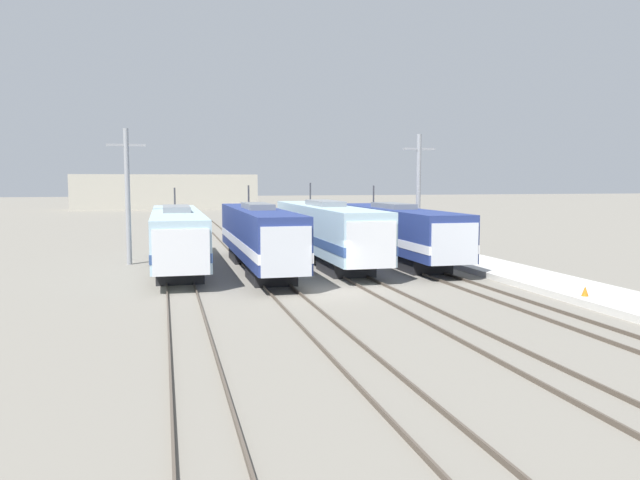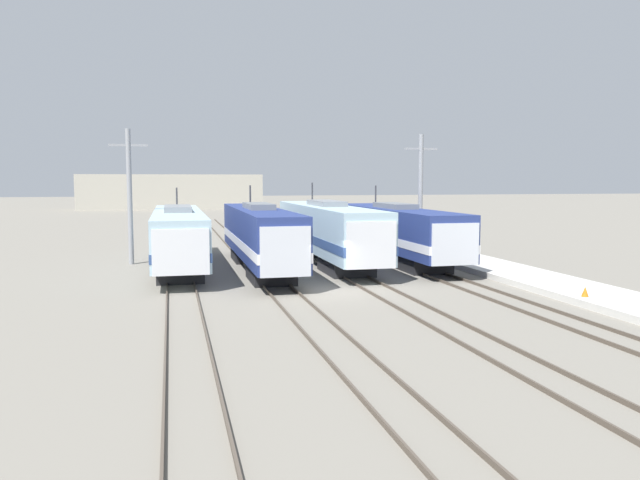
# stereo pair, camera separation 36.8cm
# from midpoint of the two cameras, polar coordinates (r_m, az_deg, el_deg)

# --- Properties ---
(ground_plane) EXTENTS (400.00, 400.00, 0.00)m
(ground_plane) POSITION_cam_midpoint_polar(r_m,az_deg,el_deg) (31.99, 0.67, -4.71)
(ground_plane) COLOR slate
(rail_pair_far_left) EXTENTS (1.50, 120.00, 0.15)m
(rail_pair_far_left) POSITION_cam_midpoint_polar(r_m,az_deg,el_deg) (30.95, -12.79, -5.05)
(rail_pair_far_left) COLOR #4C4238
(rail_pair_far_left) RESTS_ON ground_plane
(rail_pair_center_left) EXTENTS (1.51, 120.00, 0.15)m
(rail_pair_center_left) POSITION_cam_midpoint_polar(r_m,az_deg,el_deg) (31.44, -3.71, -4.76)
(rail_pair_center_left) COLOR #4C4238
(rail_pair_center_left) RESTS_ON ground_plane
(rail_pair_center_right) EXTENTS (1.51, 120.00, 0.15)m
(rail_pair_center_right) POSITION_cam_midpoint_polar(r_m,az_deg,el_deg) (32.68, 4.88, -4.38)
(rail_pair_center_right) COLOR #4C4238
(rail_pair_center_right) RESTS_ON ground_plane
(rail_pair_far_right) EXTENTS (1.50, 120.00, 0.15)m
(rail_pair_far_right) POSITION_cam_midpoint_polar(r_m,az_deg,el_deg) (34.59, 12.67, -3.95)
(rail_pair_far_right) COLOR #4C4238
(rail_pair_far_right) RESTS_ON ground_plane
(locomotive_far_left) EXTENTS (3.09, 20.09, 5.14)m
(locomotive_far_left) POSITION_cam_midpoint_polar(r_m,az_deg,el_deg) (40.94, -13.20, 0.31)
(locomotive_far_left) COLOR #232326
(locomotive_far_left) RESTS_ON ground_plane
(locomotive_center_left) EXTENTS (2.78, 18.93, 5.32)m
(locomotive_center_left) POSITION_cam_midpoint_polar(r_m,az_deg,el_deg) (39.06, -5.87, 0.33)
(locomotive_center_left) COLOR black
(locomotive_center_left) RESTS_ON ground_plane
(locomotive_center_right) EXTENTS (3.07, 19.80, 5.49)m
(locomotive_center_right) POSITION_cam_midpoint_polar(r_m,az_deg,el_deg) (42.14, 0.38, 0.77)
(locomotive_center_right) COLOR #232326
(locomotive_center_right) RESTS_ON ground_plane
(locomotive_far_right) EXTENTS (3.09, 19.33, 5.27)m
(locomotive_far_right) POSITION_cam_midpoint_polar(r_m,az_deg,el_deg) (43.69, 6.66, 0.77)
(locomotive_far_right) COLOR black
(locomotive_far_right) RESTS_ON ground_plane
(catenary_tower_left) EXTENTS (2.55, 0.34, 9.08)m
(catenary_tower_left) POSITION_cam_midpoint_polar(r_m,az_deg,el_deg) (43.74, -17.41, 4.03)
(catenary_tower_left) COLOR gray
(catenary_tower_left) RESTS_ON ground_plane
(catenary_tower_right) EXTENTS (2.55, 0.34, 9.08)m
(catenary_tower_right) POSITION_cam_midpoint_polar(r_m,az_deg,el_deg) (47.39, 8.76, 4.31)
(catenary_tower_right) COLOR gray
(catenary_tower_right) RESTS_ON ground_plane
(platform) EXTENTS (4.00, 120.00, 0.34)m
(platform) POSITION_cam_midpoint_polar(r_m,az_deg,el_deg) (36.78, 18.86, -3.40)
(platform) COLOR beige
(platform) RESTS_ON ground_plane
(traffic_cone) EXTENTS (0.32, 0.32, 0.46)m
(traffic_cone) POSITION_cam_midpoint_polar(r_m,az_deg,el_deg) (31.22, 22.76, -4.33)
(traffic_cone) COLOR orange
(traffic_cone) RESTS_ON platform
(depot_building) EXTENTS (35.16, 8.66, 6.82)m
(depot_building) POSITION_cam_midpoint_polar(r_m,az_deg,el_deg) (127.33, -13.96, 4.30)
(depot_building) COLOR #B2AD9E
(depot_building) RESTS_ON ground_plane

